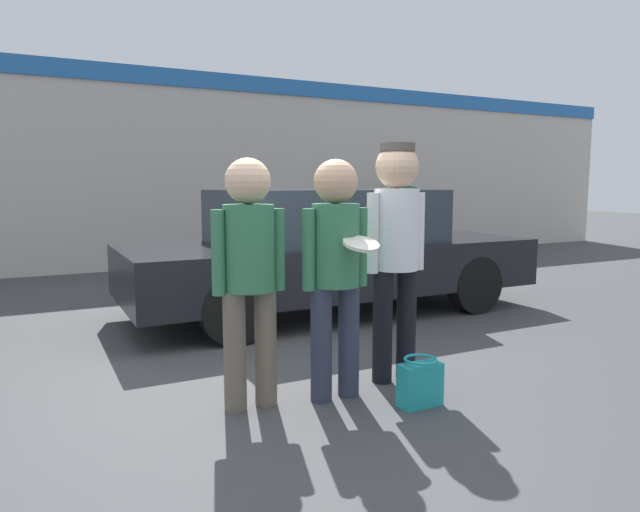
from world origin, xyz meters
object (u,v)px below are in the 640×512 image
object	(u,v)px
shrub	(404,222)
parked_car_near	(330,251)
person_left	(249,262)
person_right	(396,238)
person_middle_with_frisbee	(336,259)
handbag	(420,383)

from	to	relation	value
shrub	parked_car_near	bearing A→B (deg)	-134.85
person_left	person_right	bearing A→B (deg)	0.69
parked_car_near	person_left	bearing A→B (deg)	-128.48
person_middle_with_frisbee	parked_car_near	world-z (taller)	person_middle_with_frisbee
parked_car_near	handbag	distance (m)	3.01
person_left	parked_car_near	xyz separation A→B (m)	(1.85, 2.33, -0.26)
person_right	handbag	bearing A→B (deg)	-105.68
parked_car_near	person_right	bearing A→B (deg)	-106.24
shrub	person_left	bearing A→B (deg)	-132.55
person_right	shrub	size ratio (longest dim) A/B	1.20
person_middle_with_frisbee	shrub	size ratio (longest dim) A/B	1.11
person_left	handbag	world-z (taller)	person_left
person_middle_with_frisbee	person_right	world-z (taller)	person_right
person_right	person_left	bearing A→B (deg)	-179.31
person_middle_with_frisbee	handbag	xyz separation A→B (m)	(0.44, -0.40, -0.83)
person_middle_with_frisbee	shrub	world-z (taller)	person_middle_with_frisbee
person_left	parked_car_near	size ratio (longest dim) A/B	0.35
person_right	person_middle_with_frisbee	bearing A→B (deg)	-167.74
person_left	handbag	distance (m)	1.42
person_middle_with_frisbee	handbag	size ratio (longest dim) A/B	4.97
person_middle_with_frisbee	handbag	bearing A→B (deg)	-42.01
parked_car_near	shrub	world-z (taller)	shrub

